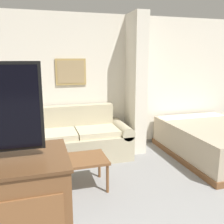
# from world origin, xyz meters

# --- Properties ---
(wall_back) EXTENTS (7.58, 0.16, 2.60)m
(wall_back) POSITION_xyz_m (-0.00, 3.67, 1.30)
(wall_back) COLOR silver
(wall_back) RESTS_ON ground_plane
(wall_partition_pillar) EXTENTS (0.24, 0.59, 2.60)m
(wall_partition_pillar) POSITION_xyz_m (0.73, 3.31, 1.30)
(wall_partition_pillar) COLOR silver
(wall_partition_pillar) RESTS_ON ground_plane
(couch) EXTENTS (1.94, 0.84, 0.93)m
(couch) POSITION_xyz_m (-0.46, 3.19, 0.33)
(couch) COLOR #B7AD8E
(couch) RESTS_ON ground_plane
(coffee_table) EXTENTS (0.62, 0.54, 0.44)m
(coffee_table) POSITION_xyz_m (-0.50, 2.09, 0.38)
(coffee_table) COLOR brown
(coffee_table) RESTS_ON ground_plane
(side_table) EXTENTS (0.48, 0.48, 0.60)m
(side_table) POSITION_xyz_m (-1.61, 3.17, 0.50)
(side_table) COLOR brown
(side_table) RESTS_ON ground_plane
(table_lamp) EXTENTS (0.33, 0.33, 0.46)m
(table_lamp) POSITION_xyz_m (-1.61, 3.17, 0.91)
(table_lamp) COLOR tan
(table_lamp) RESTS_ON side_table
(bed) EXTENTS (1.58, 2.06, 0.59)m
(bed) POSITION_xyz_m (2.02, 2.54, 0.30)
(bed) COLOR brown
(bed) RESTS_ON ground_plane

